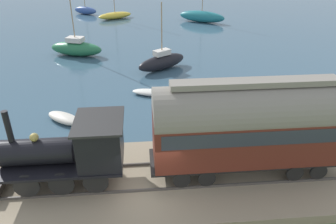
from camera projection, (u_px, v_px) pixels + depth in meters
The scene contains 12 objects.
ground_plane at pixel (151, 198), 14.20m from camera, with size 200.00×200.00×0.00m, color #516B38.
harbor_water at pixel (139, 9), 53.13m from camera, with size 80.00×80.00×0.01m.
rail_embankment at pixel (150, 181), 14.89m from camera, with size 5.94×56.00×0.56m.
steam_locomotive at pixel (75, 148), 13.71m from camera, with size 2.45×5.63×3.51m.
passenger_coach at pixel (250, 123), 13.94m from camera, with size 2.23×8.63×4.45m.
sailboat_black at pixel (162, 61), 28.06m from camera, with size 3.71×4.68×5.62m.
sailboat_teal at pixel (202, 16), 44.36m from camera, with size 4.72×6.28×7.43m.
sailboat_green at pixel (76, 48), 31.45m from camera, with size 3.25×5.44×7.77m.
sailboat_blue at pixel (85, 10), 49.25m from camera, with size 2.83×3.89×9.31m.
sailboat_yellow at pixel (115, 15), 46.40m from camera, with size 3.66×5.13×9.16m.
rowboat_near_shore at pixel (64, 118), 20.09m from camera, with size 2.46×2.72×0.48m.
rowboat_far_out at pixel (152, 93), 23.55m from camera, with size 1.74×3.06×0.40m.
Camera 1 is at (-10.85, 0.24, 9.93)m, focal length 35.00 mm.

